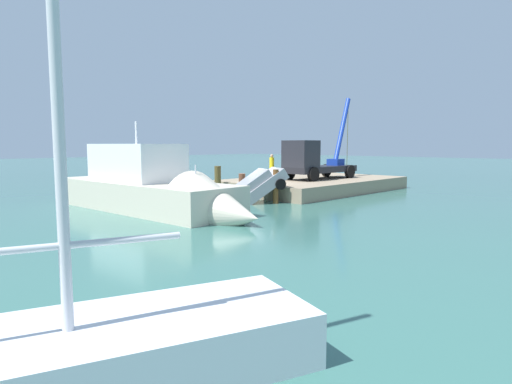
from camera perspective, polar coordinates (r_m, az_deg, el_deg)
The scene contains 10 objects.
ground at distance 28.87m, azimuth 0.63°, elevation -0.66°, with size 200.00×200.00×0.00m, color #386B60.
dock at distance 33.24m, azimuth 7.55°, elevation 0.99°, with size 13.61×8.45×0.92m, color gray.
crane_truck at distance 32.24m, azimuth 7.55°, elevation 4.13°, with size 8.09×2.71×6.37m.
dock_worker at distance 32.11m, azimuth 2.08°, elevation 3.38°, with size 0.34×0.34×1.85m.
salvaged_car at distance 25.81m, azimuth -0.81°, elevation 0.04°, with size 4.67×3.58×3.15m.
moored_yacht at distance 22.59m, azimuth -11.96°, elevation -0.79°, with size 4.36×14.27×6.13m.
distant_sailboat at distance 7.14m, azimuth -23.17°, elevation -21.10°, with size 7.49×4.52×9.36m.
piling_near at distance 29.50m, azimuth -5.04°, elevation 1.44°, with size 0.44×0.44×2.03m, color brown.
piling_mid at distance 28.04m, azimuth -1.84°, elevation 0.79°, with size 0.43×0.43×1.61m, color brown.
piling_far at distance 25.60m, azimuth 2.60°, elevation 0.72°, with size 0.33×0.33×2.02m, color brown.
Camera 1 is at (20.76, 19.75, 3.46)m, focal length 30.47 mm.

